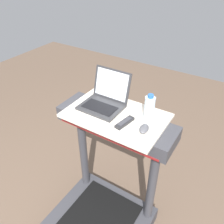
{
  "coord_description": "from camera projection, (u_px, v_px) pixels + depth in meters",
  "views": [
    {
      "loc": [
        0.7,
        -0.46,
        2.08
      ],
      "look_at": [
        0.0,
        0.65,
        1.16
      ],
      "focal_mm": 37.59,
      "sensor_mm": 36.0,
      "label": 1
    }
  ],
  "objects": [
    {
      "name": "desk_board",
      "position": [
        116.0,
        115.0,
        1.68
      ],
      "size": [
        0.71,
        0.46,
        0.02
      ],
      "primitive_type": "cube",
      "color": "beige",
      "rests_on": "treadmill_base"
    },
    {
      "name": "laptop",
      "position": [
        105.0,
        100.0,
        1.74
      ],
      "size": [
        0.3,
        0.3,
        0.25
      ],
      "rotation": [
        0.0,
        0.0,
        -0.03
      ],
      "color": "#2D2D30",
      "rests_on": "desk_board"
    },
    {
      "name": "computer_mouse",
      "position": [
        144.0,
        129.0,
        1.51
      ],
      "size": [
        0.08,
        0.11,
        0.03
      ],
      "primitive_type": "ellipsoid",
      "rotation": [
        0.0,
        0.0,
        0.17
      ],
      "color": "#4C4C51",
      "rests_on": "desk_board"
    },
    {
      "name": "water_bottle",
      "position": [
        149.0,
        108.0,
        1.58
      ],
      "size": [
        0.07,
        0.07,
        0.19
      ],
      "color": "silver",
      "rests_on": "desk_board"
    },
    {
      "name": "tv_remote",
      "position": [
        125.0,
        122.0,
        1.58
      ],
      "size": [
        0.07,
        0.17,
        0.02
      ],
      "color": "#232326",
      "rests_on": "desk_board"
    }
  ]
}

